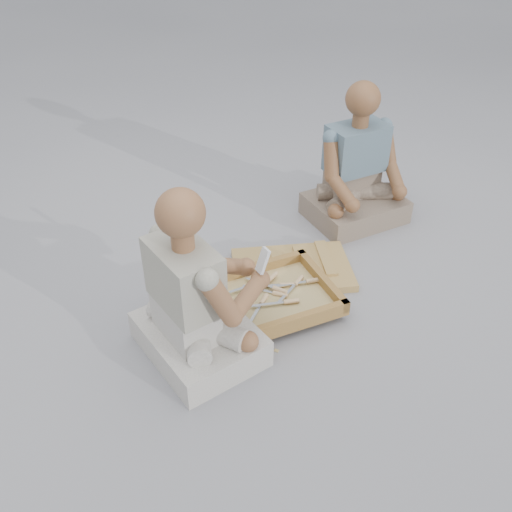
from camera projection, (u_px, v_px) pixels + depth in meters
name	position (u px, v px, depth m)	size (l,w,h in m)	color
ground	(270.00, 316.00, 2.61)	(60.00, 60.00, 0.00)	gray
carved_panel	(292.00, 270.00, 2.86)	(0.58, 0.39, 0.04)	#A3803F
tool_tray	(271.00, 298.00, 2.62)	(0.59, 0.48, 0.07)	brown
chisel_0	(276.00, 288.00, 2.64)	(0.15, 0.18, 0.02)	silver
chisel_1	(252.00, 286.00, 2.66)	(0.12, 0.20, 0.02)	silver
chisel_2	(287.00, 302.00, 2.57)	(0.22, 0.06, 0.02)	silver
chisel_3	(283.00, 285.00, 2.68)	(0.22, 0.08, 0.02)	silver
chisel_4	(309.00, 281.00, 2.69)	(0.22, 0.04, 0.02)	silver
chisel_5	(260.00, 282.00, 2.69)	(0.22, 0.05, 0.02)	silver
chisel_6	(296.00, 283.00, 2.68)	(0.19, 0.15, 0.02)	silver
chisel_7	(270.00, 279.00, 2.70)	(0.19, 0.14, 0.02)	silver
chisel_8	(276.00, 293.00, 2.63)	(0.18, 0.16, 0.02)	silver
chisel_9	(262.00, 302.00, 2.59)	(0.16, 0.17, 0.02)	silver
wood_chip_0	(275.00, 274.00, 2.87)	(0.02, 0.01, 0.00)	tan
wood_chip_1	(303.00, 272.00, 2.87)	(0.02, 0.01, 0.00)	tan
wood_chip_2	(279.00, 264.00, 2.93)	(0.02, 0.01, 0.00)	tan
wood_chip_3	(255.00, 290.00, 2.76)	(0.02, 0.01, 0.00)	tan
wood_chip_4	(276.00, 351.00, 2.43)	(0.02, 0.01, 0.00)	tan
wood_chip_5	(249.00, 262.00, 2.94)	(0.02, 0.01, 0.00)	tan
wood_chip_6	(183.00, 281.00, 2.82)	(0.02, 0.01, 0.00)	tan
wood_chip_7	(241.00, 275.00, 2.86)	(0.02, 0.01, 0.00)	tan
wood_chip_8	(244.00, 275.00, 2.85)	(0.02, 0.01, 0.00)	tan
wood_chip_9	(247.00, 320.00, 2.59)	(0.02, 0.01, 0.00)	tan
wood_chip_10	(193.00, 272.00, 2.87)	(0.02, 0.01, 0.00)	tan
wood_chip_11	(228.00, 269.00, 2.89)	(0.02, 0.01, 0.00)	tan
wood_chip_12	(280.00, 327.00, 2.55)	(0.02, 0.01, 0.00)	tan
wood_chip_13	(227.00, 347.00, 2.45)	(0.02, 0.01, 0.00)	tan
craftsman	(195.00, 302.00, 2.28)	(0.59, 0.59, 0.79)	beige
companion	(357.00, 176.00, 3.15)	(0.55, 0.46, 0.79)	gray
mobile_phone	(263.00, 260.00, 2.31)	(0.06, 0.05, 0.11)	silver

